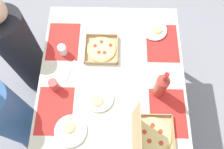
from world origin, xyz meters
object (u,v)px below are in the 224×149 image
pizza_box_center (101,49)px  cup_clear_left (62,50)px  plate_near_right (154,30)px  pizza_box_corner_right (149,134)px  soda_bottle (161,86)px  diner_left_seat (11,117)px  plate_far_left (70,130)px  diner_right_seat (23,53)px  plate_near_left (99,98)px  cup_dark (54,85)px

pizza_box_center → cup_clear_left: bearing=96.2°
plate_near_right → cup_clear_left: (-0.23, 0.74, 0.04)m
pizza_box_corner_right → soda_bottle: 0.34m
diner_left_seat → plate_far_left: bearing=-104.8°
pizza_box_corner_right → diner_right_seat: diner_right_seat is taller
plate_near_right → cup_clear_left: 0.78m
plate_near_left → plate_near_right: bearing=-35.8°
soda_bottle → cup_clear_left: size_ratio=3.56×
cup_clear_left → soda_bottle: bearing=-113.4°
cup_dark → cup_clear_left: bearing=-5.6°
cup_dark → plate_near_right: bearing=-55.6°
plate_near_left → cup_dark: size_ratio=2.12×
plate_near_right → diner_right_seat: 1.19m
pizza_box_center → plate_near_right: bearing=-65.8°
plate_near_left → diner_left_seat: 0.77m
cup_clear_left → diner_right_seat: 0.50m
plate_far_left → cup_dark: size_ratio=2.22×
plate_near_right → diner_right_seat: bearing=96.0°
diner_right_seat → pizza_box_center: bearing=-96.0°
cup_dark → plate_near_left: bearing=-104.1°
diner_right_seat → plate_near_left: bearing=-124.1°
plate_near_left → plate_far_left: 0.30m
diner_left_seat → cup_dark: bearing=-65.7°
cup_dark → pizza_box_corner_right: bearing=-116.5°
plate_far_left → diner_right_seat: bearing=36.5°
cup_dark → diner_left_seat: size_ratio=0.08×
plate_near_left → plate_near_right: size_ratio=1.00×
plate_far_left → cup_dark: (0.32, 0.14, 0.04)m
cup_clear_left → plate_far_left: bearing=-169.4°
plate_far_left → cup_clear_left: cup_clear_left is taller
pizza_box_center → cup_clear_left: size_ratio=2.91×
plate_near_right → cup_dark: 0.94m
pizza_box_center → plate_far_left: 0.68m
pizza_box_center → cup_clear_left: 0.31m
soda_bottle → diner_right_seat: size_ratio=0.26×
plate_far_left → plate_near_right: (0.85, -0.63, 0.00)m
pizza_box_center → cup_dark: (-0.33, 0.33, 0.04)m
plate_far_left → diner_right_seat: diner_right_seat is taller
plate_near_left → diner_right_seat: (0.49, 0.72, -0.22)m
plate_far_left → diner_left_seat: size_ratio=0.19×
plate_near_right → cup_clear_left: bearing=107.2°
cup_dark → diner_right_seat: diner_right_seat is taller
pizza_box_center → cup_dark: 0.47m
pizza_box_corner_right → plate_near_left: 0.44m
diner_left_seat → plate_near_left: bearing=-82.6°
plate_far_left → plate_near_right: 1.05m
plate_near_left → pizza_box_corner_right: bearing=-126.2°
pizza_box_corner_right → diner_right_seat: size_ratio=0.26×
cup_dark → diner_right_seat: size_ratio=0.08×
pizza_box_center → diner_right_seat: bearing=84.0°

